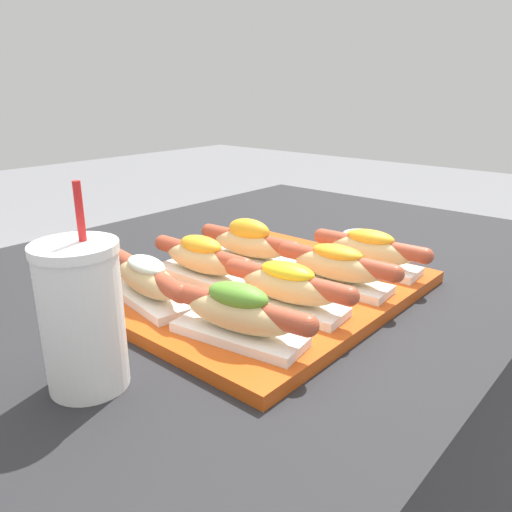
% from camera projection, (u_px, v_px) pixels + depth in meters
% --- Properties ---
extents(patio_table, '(1.39, 0.89, 0.70)m').
position_uv_depth(patio_table, '(239.00, 438.00, 0.98)').
color(patio_table, '#232326').
rests_on(patio_table, ground_plane).
extents(serving_tray, '(0.46, 0.38, 0.02)m').
position_uv_depth(serving_tray, '(266.00, 289.00, 0.77)').
color(serving_tray, '#CC4C14').
rests_on(serving_tray, patio_table).
extents(hot_dog_0, '(0.08, 0.21, 0.07)m').
position_uv_depth(hot_dog_0, '(238.00, 313.00, 0.59)').
color(hot_dog_0, white).
rests_on(hot_dog_0, serving_tray).
extents(hot_dog_1, '(0.07, 0.21, 0.07)m').
position_uv_depth(hot_dog_1, '(287.00, 286.00, 0.67)').
color(hot_dog_1, white).
rests_on(hot_dog_1, serving_tray).
extents(hot_dog_2, '(0.07, 0.21, 0.07)m').
position_uv_depth(hot_dog_2, '(337.00, 266.00, 0.74)').
color(hot_dog_2, white).
rests_on(hot_dog_2, serving_tray).
extents(hot_dog_3, '(0.07, 0.21, 0.07)m').
position_uv_depth(hot_dog_3, '(370.00, 250.00, 0.82)').
color(hot_dog_3, white).
rests_on(hot_dog_3, serving_tray).
extents(hot_dog_4, '(0.09, 0.21, 0.06)m').
position_uv_depth(hot_dog_4, '(147.00, 279.00, 0.69)').
color(hot_dog_4, white).
rests_on(hot_dog_4, serving_tray).
extents(hot_dog_5, '(0.06, 0.21, 0.07)m').
position_uv_depth(hot_dog_5, '(201.00, 258.00, 0.78)').
color(hot_dog_5, white).
rests_on(hot_dog_5, serving_tray).
extents(hot_dog_6, '(0.07, 0.21, 0.08)m').
position_uv_depth(hot_dog_6, '(249.00, 243.00, 0.85)').
color(hot_dog_6, white).
rests_on(hot_dog_6, serving_tray).
extents(sauce_bowl, '(0.08, 0.08, 0.02)m').
position_uv_depth(sauce_bowl, '(362.00, 237.00, 1.03)').
color(sauce_bowl, white).
rests_on(sauce_bowl, patio_table).
extents(drink_cup, '(0.09, 0.09, 0.22)m').
position_uv_depth(drink_cup, '(82.00, 317.00, 0.51)').
color(drink_cup, white).
rests_on(drink_cup, patio_table).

